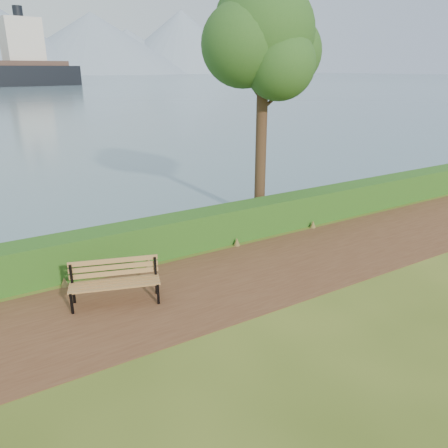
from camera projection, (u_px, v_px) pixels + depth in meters
ground at (227, 288)px, 10.15m from camera, size 140.00×140.00×0.00m
path at (220, 283)px, 10.39m from camera, size 40.00×3.40×0.01m
hedge at (178, 234)px, 12.07m from camera, size 32.00×0.85×1.00m
bench at (115, 279)px, 9.40m from camera, size 1.98×1.11×0.95m
tree at (264, 39)px, 12.97m from camera, size 3.95×3.30×7.59m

